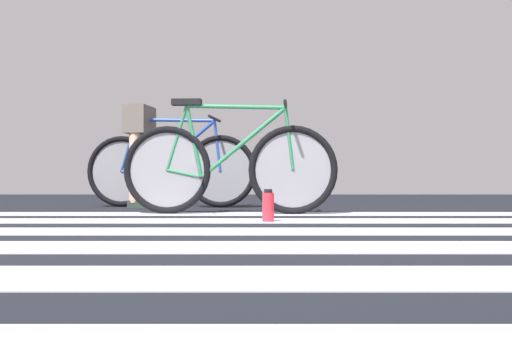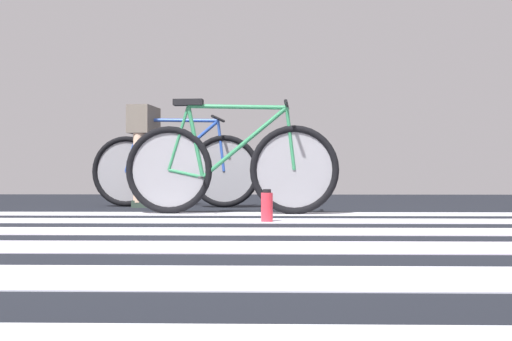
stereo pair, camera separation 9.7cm
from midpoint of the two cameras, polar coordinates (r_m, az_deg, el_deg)
ground at (r=3.24m, az=-7.53°, el=-6.14°), size 18.00×14.00×0.02m
crosswalk_markings at (r=2.94m, az=-8.13°, el=-6.46°), size 5.43×4.26×0.00m
bicycle_1_of_2 at (r=4.79m, az=-3.03°, el=0.38°), size 1.74×0.52×0.93m
bicycle_2_of_2 at (r=5.99m, az=-8.57°, el=0.19°), size 1.73×0.52×0.93m
cyclist_2_of_2 at (r=6.09m, az=-11.38°, el=2.73°), size 0.36×0.44×1.01m
water_bottle at (r=3.96m, az=0.62°, el=-3.48°), size 0.08×0.08×0.22m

